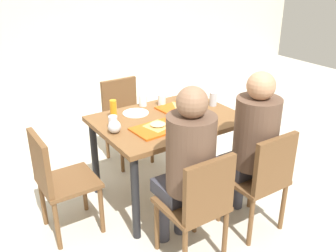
% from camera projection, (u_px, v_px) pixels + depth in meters
% --- Properties ---
extents(ground_plane, '(10.00, 10.00, 0.02)m').
position_uv_depth(ground_plane, '(168.00, 193.00, 3.41)').
color(ground_plane, beige).
extents(back_wall, '(10.00, 0.10, 2.80)m').
position_uv_depth(back_wall, '(43.00, 1.00, 5.28)').
color(back_wall, beige).
rests_on(back_wall, ground_plane).
extents(main_table, '(1.17, 0.85, 0.73)m').
position_uv_depth(main_table, '(168.00, 128.00, 3.14)').
color(main_table, brown).
rests_on(main_table, ground_plane).
extents(chair_near_left, '(0.40, 0.40, 0.84)m').
position_uv_depth(chair_near_left, '(199.00, 202.00, 2.44)').
color(chair_near_left, brown).
rests_on(chair_near_left, ground_plane).
extents(chair_near_right, '(0.40, 0.40, 0.84)m').
position_uv_depth(chair_near_right, '(263.00, 176.00, 2.73)').
color(chair_near_right, brown).
rests_on(chair_near_right, ground_plane).
extents(chair_far_side, '(0.40, 0.40, 0.84)m').
position_uv_depth(chair_far_side, '(124.00, 115.00, 3.82)').
color(chair_far_side, brown).
rests_on(chair_far_side, ground_plane).
extents(chair_left_end, '(0.40, 0.40, 0.84)m').
position_uv_depth(chair_left_end, '(56.00, 177.00, 2.72)').
color(chair_left_end, brown).
rests_on(chair_left_end, ground_plane).
extents(person_in_red, '(0.32, 0.42, 1.25)m').
position_uv_depth(person_in_red, '(187.00, 160.00, 2.45)').
color(person_in_red, '#383842').
rests_on(person_in_red, ground_plane).
extents(person_in_brown_jacket, '(0.32, 0.42, 1.25)m').
position_uv_depth(person_in_brown_jacket, '(252.00, 139.00, 2.74)').
color(person_in_brown_jacket, '#383842').
rests_on(person_in_brown_jacket, ground_plane).
extents(tray_red_near, '(0.37, 0.28, 0.02)m').
position_uv_depth(tray_red_near, '(157.00, 129.00, 2.89)').
color(tray_red_near, '#D85914').
rests_on(tray_red_near, main_table).
extents(tray_red_far, '(0.38, 0.29, 0.02)m').
position_uv_depth(tray_red_far, '(179.00, 108.00, 3.30)').
color(tray_red_far, '#D85914').
rests_on(tray_red_far, main_table).
extents(paper_plate_center, '(0.22, 0.22, 0.01)m').
position_uv_depth(paper_plate_center, '(136.00, 113.00, 3.19)').
color(paper_plate_center, white).
rests_on(paper_plate_center, main_table).
extents(paper_plate_near_edge, '(0.22, 0.22, 0.01)m').
position_uv_depth(paper_plate_near_edge, '(202.00, 122.00, 3.01)').
color(paper_plate_near_edge, white).
rests_on(paper_plate_near_edge, main_table).
extents(pizza_slice_a, '(0.24, 0.25, 0.02)m').
position_uv_depth(pizza_slice_a, '(158.00, 125.00, 2.91)').
color(pizza_slice_a, tan).
rests_on(pizza_slice_a, tray_red_near).
extents(pizza_slice_b, '(0.14, 0.24, 0.02)m').
position_uv_depth(pizza_slice_b, '(184.00, 106.00, 3.29)').
color(pizza_slice_b, '#DBAD60').
rests_on(pizza_slice_b, tray_red_far).
extents(plastic_cup_a, '(0.07, 0.07, 0.10)m').
position_uv_depth(plastic_cup_a, '(143.00, 100.00, 3.35)').
color(plastic_cup_a, white).
rests_on(plastic_cup_a, main_table).
extents(plastic_cup_b, '(0.07, 0.07, 0.10)m').
position_uv_depth(plastic_cup_b, '(198.00, 126.00, 2.82)').
color(plastic_cup_b, white).
rests_on(plastic_cup_b, main_table).
extents(plastic_cup_c, '(0.07, 0.07, 0.10)m').
position_uv_depth(plastic_cup_c, '(113.00, 122.00, 2.90)').
color(plastic_cup_c, white).
rests_on(plastic_cup_c, main_table).
extents(plastic_cup_d, '(0.07, 0.07, 0.10)m').
position_uv_depth(plastic_cup_d, '(162.00, 100.00, 3.36)').
color(plastic_cup_d, white).
rests_on(plastic_cup_d, main_table).
extents(soda_can, '(0.07, 0.07, 0.12)m').
position_uv_depth(soda_can, '(213.00, 99.00, 3.35)').
color(soda_can, '#B7BCC6').
rests_on(soda_can, main_table).
extents(condiment_bottle, '(0.06, 0.06, 0.16)m').
position_uv_depth(condiment_bottle, '(113.00, 110.00, 3.06)').
color(condiment_bottle, orange).
rests_on(condiment_bottle, main_table).
extents(foil_bundle, '(0.10, 0.10, 0.10)m').
position_uv_depth(foil_bundle, '(114.00, 127.00, 2.82)').
color(foil_bundle, silver).
rests_on(foil_bundle, main_table).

